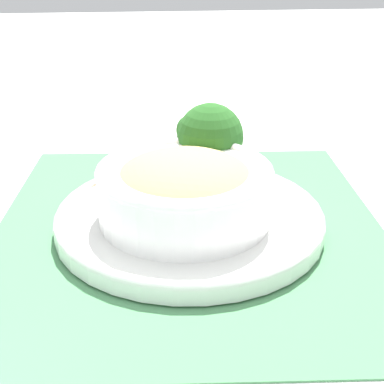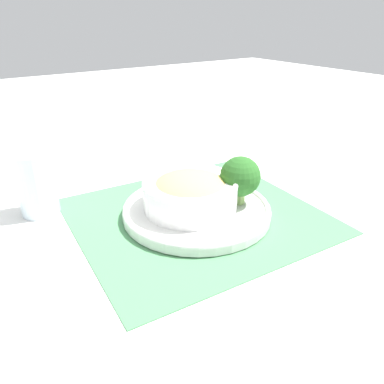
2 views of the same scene
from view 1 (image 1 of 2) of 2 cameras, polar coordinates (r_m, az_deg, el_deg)
The scene contains 7 objects.
ground_plane at distance 0.59m, azimuth -0.26°, elevation -3.91°, with size 4.00×4.00×0.00m, color white.
placemat at distance 0.59m, azimuth -0.27°, elevation -3.74°, with size 0.45×0.49×0.00m.
plate at distance 0.58m, azimuth -0.27°, elevation -2.59°, with size 0.29×0.29×0.02m.
bowl at distance 0.55m, azimuth -0.78°, elevation 0.50°, with size 0.18×0.18×0.07m.
broccoli_floret at distance 0.63m, azimuth 1.89°, elevation 5.90°, with size 0.08×0.08×0.10m.
carrot_slice_near at distance 0.66m, azimuth -4.99°, elevation 1.82°, with size 0.05×0.05×0.01m.
carrot_slice_middle at distance 0.64m, azimuth -7.86°, elevation 0.87°, with size 0.05×0.05×0.01m.
Camera 1 is at (-0.05, -0.51, 0.29)m, focal length 50.00 mm.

